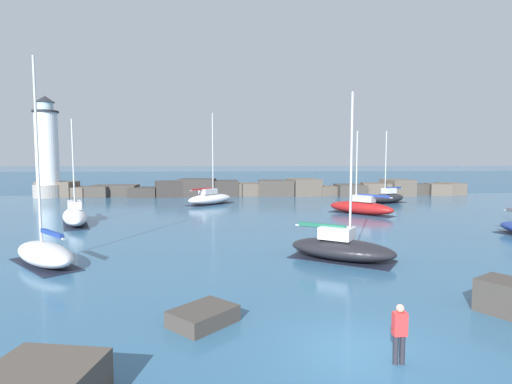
{
  "coord_description": "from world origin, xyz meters",
  "views": [
    {
      "loc": [
        -3.49,
        -10.61,
        5.39
      ],
      "look_at": [
        -0.76,
        33.13,
        1.77
      ],
      "focal_mm": 28.0,
      "sensor_mm": 36.0,
      "label": 1
    }
  ],
  "objects": [
    {
      "name": "lighthouse",
      "position": [
        -29.3,
        47.35,
        6.16
      ],
      "size": [
        4.05,
        4.05,
        14.17
      ],
      "color": "gray",
      "rests_on": "ground"
    },
    {
      "name": "sailboat_moored_5",
      "position": [
        -13.03,
        10.08,
        0.62
      ],
      "size": [
        5.11,
        5.25,
        10.55
      ],
      "color": "silver",
      "rests_on": "ground"
    },
    {
      "name": "sailboat_moored_4",
      "position": [
        -6.04,
        37.03,
        0.73
      ],
      "size": [
        6.19,
        6.11,
        10.85
      ],
      "color": "silver",
      "rests_on": "ground"
    },
    {
      "name": "breakwater_jetty",
      "position": [
        0.95,
        48.13,
        1.0
      ],
      "size": [
        62.79,
        7.0,
        2.54
      ],
      "color": "brown",
      "rests_on": "ground"
    },
    {
      "name": "sailboat_moored_2",
      "position": [
        2.4,
        10.19,
        0.65
      ],
      "size": [
        6.1,
        5.17,
        8.86
      ],
      "color": "black",
      "rests_on": "ground"
    },
    {
      "name": "ground_plane",
      "position": [
        0.0,
        0.0,
        0.0
      ],
      "size": [
        600.0,
        600.0,
        0.0
      ],
      "primitive_type": "plane",
      "color": "#336084"
    },
    {
      "name": "foreground_rocks",
      "position": [
        0.66,
        0.34,
        0.51
      ],
      "size": [
        17.33,
        6.81,
        1.16
      ],
      "color": "#423D38",
      "rests_on": "ground"
    },
    {
      "name": "open_sea_beyond",
      "position": [
        0.0,
        108.03,
        0.0
      ],
      "size": [
        400.0,
        116.0,
        0.01
      ],
      "color": "#235175",
      "rests_on": "ground"
    },
    {
      "name": "person_on_rocks",
      "position": [
        0.9,
        -0.75,
        0.9
      ],
      "size": [
        0.36,
        0.22,
        1.62
      ],
      "color": "#282833",
      "rests_on": "ground"
    },
    {
      "name": "sailboat_moored_1",
      "position": [
        9.2,
        27.52,
        0.72
      ],
      "size": [
        5.92,
        6.12,
        8.14
      ],
      "color": "maroon",
      "rests_on": "ground"
    },
    {
      "name": "sailboat_moored_3",
      "position": [
        15.66,
        37.05,
        0.7
      ],
      "size": [
        5.78,
        4.25,
        8.79
      ],
      "color": "black",
      "rests_on": "ground"
    },
    {
      "name": "sailboat_moored_0",
      "position": [
        -16.59,
        23.39,
        0.71
      ],
      "size": [
        4.69,
        7.82,
        8.64
      ],
      "color": "white",
      "rests_on": "ground"
    }
  ]
}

